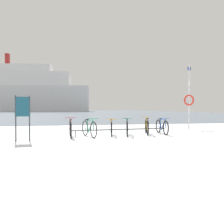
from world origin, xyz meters
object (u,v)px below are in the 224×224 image
(bicycle_4, at_px, (147,127))
(ferry_ship, at_px, (26,92))
(bicycle_0, at_px, (70,128))
(bicycle_2, at_px, (111,128))
(bicycle_5, at_px, (162,127))
(info_sign, at_px, (23,111))
(bicycle_3, at_px, (127,128))
(bicycle_1, at_px, (89,128))
(rescue_post, at_px, (189,98))

(bicycle_4, relative_size, ferry_ship, 0.04)
(bicycle_0, relative_size, bicycle_2, 1.00)
(bicycle_5, bearing_deg, ferry_ship, 103.79)
(info_sign, bearing_deg, bicycle_0, 26.52)
(bicycle_3, relative_size, ferry_ship, 0.04)
(bicycle_2, bearing_deg, ferry_ship, 102.00)
(bicycle_1, height_order, rescue_post, rescue_post)
(bicycle_1, distance_m, bicycle_4, 2.84)
(bicycle_1, bearing_deg, info_sign, -161.99)
(bicycle_5, distance_m, rescue_post, 3.66)
(bicycle_3, bearing_deg, bicycle_2, 164.30)
(bicycle_4, bearing_deg, bicycle_3, -167.22)
(bicycle_4, distance_m, rescue_post, 4.29)
(bicycle_2, height_order, bicycle_5, bicycle_5)
(bicycle_0, bearing_deg, bicycle_4, 4.91)
(bicycle_3, xyz_separation_m, bicycle_5, (1.84, 0.29, -0.01))
(bicycle_1, height_order, ferry_ship, ferry_ship)
(bicycle_4, bearing_deg, bicycle_0, -175.09)
(bicycle_3, relative_size, bicycle_5, 0.96)
(bicycle_1, distance_m, info_sign, 2.87)
(bicycle_2, bearing_deg, rescue_post, 22.33)
(bicycle_5, relative_size, info_sign, 1.01)
(rescue_post, bearing_deg, bicycle_5, -142.31)
(bicycle_0, height_order, bicycle_2, bicycle_0)
(bicycle_2, xyz_separation_m, info_sign, (-3.70, -1.18, 0.82))
(ferry_ship, bearing_deg, info_sign, -80.75)
(bicycle_2, height_order, rescue_post, rescue_post)
(bicycle_3, height_order, bicycle_4, bicycle_4)
(bicycle_2, distance_m, rescue_post, 5.81)
(bicycle_2, relative_size, info_sign, 0.97)
(info_sign, xyz_separation_m, ferry_ship, (-12.90, 79.27, 5.93))
(bicycle_1, bearing_deg, rescue_post, 21.41)
(bicycle_5, bearing_deg, rescue_post, 37.69)
(bicycle_2, distance_m, ferry_ship, 80.12)
(rescue_post, height_order, ferry_ship, ferry_ship)
(bicycle_0, relative_size, rescue_post, 0.44)
(bicycle_4, bearing_deg, ferry_ship, 103.23)
(bicycle_4, bearing_deg, bicycle_2, -178.67)
(bicycle_1, distance_m, rescue_post, 6.89)
(bicycle_0, bearing_deg, info_sign, -153.48)
(bicycle_5, relative_size, rescue_post, 0.46)
(bicycle_1, xyz_separation_m, bicycle_2, (1.07, 0.32, -0.02))
(bicycle_3, bearing_deg, info_sign, -167.45)
(bicycle_0, xyz_separation_m, bicycle_2, (1.88, 0.27, -0.03))
(bicycle_0, height_order, ferry_ship, ferry_ship)
(bicycle_0, relative_size, bicycle_1, 1.02)
(bicycle_4, relative_size, rescue_post, 0.44)
(bicycle_0, xyz_separation_m, bicycle_5, (4.43, 0.36, -0.02))
(info_sign, bearing_deg, bicycle_3, 12.55)
(ferry_ship, bearing_deg, bicycle_5, -76.21)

